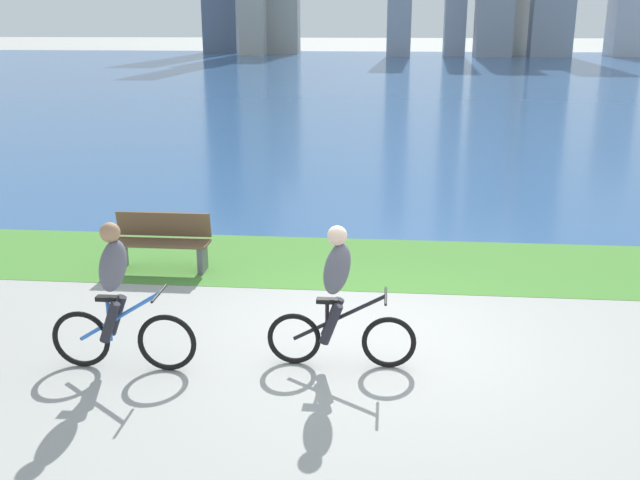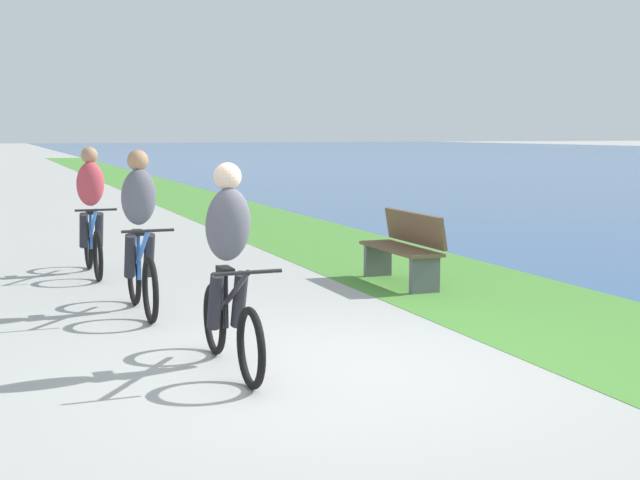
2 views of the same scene
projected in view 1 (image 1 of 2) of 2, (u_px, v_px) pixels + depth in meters
name	position (u px, v px, depth m)	size (l,w,h in m)	color
ground_plane	(368.00, 341.00, 8.90)	(300.00, 300.00, 0.00)	#9E9E99
grass_strip_bayside	(373.00, 263.00, 11.74)	(120.00, 2.63, 0.01)	#478433
bay_water_surface	(387.00, 76.00, 50.54)	(300.00, 78.85, 0.00)	#2D568C
cyclist_lead	(338.00, 297.00, 8.04)	(1.69, 0.52, 1.65)	black
cyclist_trailing	(117.00, 298.00, 7.97)	(1.66, 0.52, 1.71)	black
bench_near_path	(162.00, 242.00, 11.33)	(1.50, 0.47, 0.90)	brown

